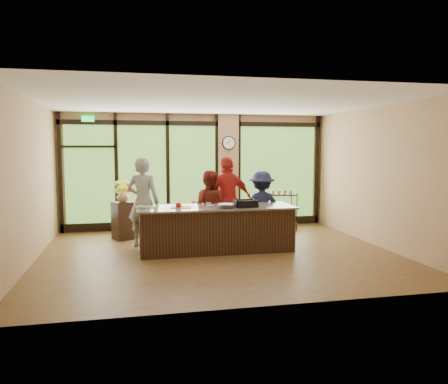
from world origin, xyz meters
name	(u,v)px	position (x,y,z in m)	size (l,w,h in m)	color
floor	(219,254)	(0.00, 0.00, 0.00)	(7.00, 7.00, 0.00)	#53371D
ceiling	(219,102)	(0.00, 0.00, 3.00)	(7.00, 7.00, 0.00)	silver
back_wall	(196,171)	(0.00, 3.00, 1.50)	(7.00, 7.00, 0.00)	tan
left_wall	(29,182)	(-3.50, 0.00, 1.50)	(6.00, 6.00, 0.00)	tan
right_wall	(379,177)	(3.50, 0.00, 1.50)	(6.00, 6.00, 0.00)	tan
window_wall	(203,175)	(0.16, 2.95, 1.39)	(6.90, 0.12, 3.00)	tan
island_base	(216,229)	(0.00, 0.30, 0.44)	(3.10, 1.00, 0.88)	#321E10
countertop	(216,207)	(0.00, 0.30, 0.90)	(3.20, 1.10, 0.04)	#6D635A
wall_clock	(229,143)	(0.85, 2.87, 2.25)	(0.36, 0.04, 0.36)	black
cook_left	(143,202)	(-1.45, 0.98, 0.97)	(0.71, 0.46, 1.93)	gray
cook_midleft	(209,207)	(-0.03, 0.98, 0.81)	(0.79, 0.62, 1.63)	maroon
cook_midright	(228,200)	(0.43, 1.07, 0.96)	(1.13, 0.47, 1.93)	#A32019
cook_right	(262,206)	(1.19, 0.98, 0.80)	(1.03, 0.59, 1.60)	#181936
roasting_pan	(245,205)	(0.56, 0.07, 0.96)	(0.43, 0.34, 0.08)	black
mixing_bowl	(226,206)	(0.16, 0.03, 0.96)	(0.34, 0.34, 0.08)	silver
cutting_board_left	(146,207)	(-1.40, 0.48, 0.93)	(0.43, 0.32, 0.01)	#539536
cutting_board_center	(181,207)	(-0.71, 0.30, 0.93)	(0.40, 0.30, 0.01)	gold
cutting_board_right	(246,204)	(0.70, 0.55, 0.93)	(0.43, 0.32, 0.01)	gold
prep_bowl_near	(142,207)	(-1.48, 0.27, 0.94)	(0.16, 0.16, 0.05)	silver
prep_bowl_mid	(210,206)	(-0.13, 0.23, 0.94)	(0.14, 0.14, 0.04)	silver
prep_bowl_far	(209,203)	(-0.08, 0.69, 0.94)	(0.12, 0.12, 0.03)	silver
red_ramekin	(178,206)	(-0.78, 0.23, 0.97)	(0.12, 0.12, 0.09)	#B21411
flower_stand	(123,221)	(-1.88, 1.86, 0.44)	(0.44, 0.44, 0.87)	#321E10
flower_vase	(123,196)	(-1.88, 1.86, 1.01)	(0.27, 0.27, 0.29)	#947D51
bar_cart	(281,206)	(2.09, 2.18, 0.62)	(0.84, 0.61, 1.04)	#321E10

